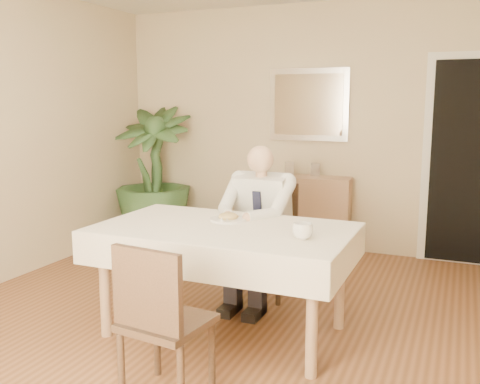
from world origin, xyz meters
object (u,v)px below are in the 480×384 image
at_px(chair_near, 159,316).
at_px(sideboard, 302,213).
at_px(chair_far, 268,232).
at_px(potted_palm, 153,175).
at_px(coffee_mug, 303,231).
at_px(seated_man, 256,218).
at_px(dining_table, 224,239).

height_order(chair_near, sideboard, chair_near).
xyz_separation_m(chair_far, potted_palm, (-1.77, 1.08, 0.25)).
xyz_separation_m(coffee_mug, potted_palm, (-2.35, 2.07, -0.04)).
xyz_separation_m(chair_far, coffee_mug, (0.58, -0.99, 0.29)).
bearing_deg(coffee_mug, sideboard, 106.04).
bearing_deg(seated_man, chair_far, 90.00).
xyz_separation_m(chair_near, coffee_mug, (0.52, 0.83, 0.31)).
bearing_deg(sideboard, dining_table, -92.00).
relative_size(seated_man, coffee_mug, 9.91).
height_order(coffee_mug, potted_palm, potted_palm).
distance_m(dining_table, sideboard, 2.24).
relative_size(chair_near, potted_palm, 0.57).
bearing_deg(chair_near, potted_palm, 129.18).
xyz_separation_m(seated_man, potted_palm, (-1.77, 1.37, 0.07)).
bearing_deg(seated_man, coffee_mug, -50.54).
bearing_deg(potted_palm, seated_man, -37.68).
relative_size(chair_far, potted_palm, 0.60).
distance_m(dining_table, potted_palm, 2.65).
bearing_deg(chair_far, seated_man, -96.35).
xyz_separation_m(dining_table, coffee_mug, (0.58, -0.11, 0.13)).
distance_m(chair_far, coffee_mug, 1.19).
relative_size(chair_far, seated_man, 0.73).
height_order(seated_man, coffee_mug, seated_man).
relative_size(chair_far, sideboard, 0.91).
bearing_deg(chair_near, dining_table, 100.59).
distance_m(dining_table, chair_far, 0.90).
bearing_deg(seated_man, sideboard, 93.18).
height_order(dining_table, seated_man, seated_man).
relative_size(dining_table, sideboard, 1.72).
distance_m(chair_far, seated_man, 0.34).
distance_m(chair_near, seated_man, 1.55).
bearing_deg(sideboard, potted_palm, -175.56).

